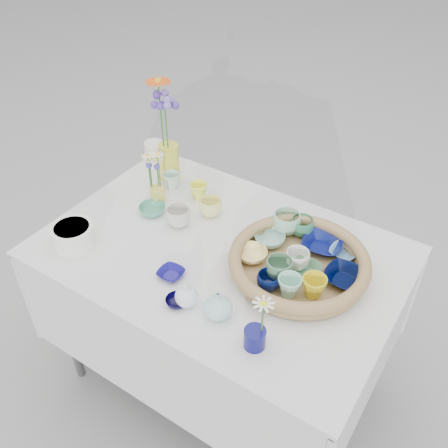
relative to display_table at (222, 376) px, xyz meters
The scene contains 34 objects.
ground 0.00m from the display_table, ahead, with size 80.00×80.00×0.00m, color #989895.
display_table is the anchor object (origin of this frame).
wicker_tray 0.85m from the display_table, 10.12° to the left, with size 0.47×0.47×0.08m, color brown, non-canonical shape.
tray_ceramic_0 0.88m from the display_table, 31.49° to the left, with size 0.14×0.14×0.03m, color #081159.
tray_ceramic_1 0.91m from the display_table, 10.02° to the left, with size 0.13×0.13×0.03m, color black.
tray_ceramic_2 0.90m from the display_table, ahead, with size 0.08×0.08×0.07m, color yellow.
tray_ceramic_3 0.85m from the display_table, ahead, with size 0.10×0.10×0.03m, color #4C7D55.
tray_ceramic_4 0.85m from the display_table, ahead, with size 0.09×0.09×0.07m, color #56885F.
tray_ceramic_5 0.82m from the display_table, 38.69° to the left, with size 0.11×0.11×0.03m, color #95C8BA.
tray_ceramic_6 0.86m from the display_table, 51.94° to the left, with size 0.10×0.10×0.08m, color #9ED4B8.
tray_ceramic_7 0.86m from the display_table, 10.94° to the left, with size 0.08×0.08×0.07m, color white.
tray_ceramic_8 0.90m from the display_table, 27.19° to the left, with size 0.09×0.09×0.02m, color #659EC8.
tray_ceramic_9 0.85m from the display_table, 19.99° to the right, with size 0.08×0.08×0.06m, color #061141.
tray_ceramic_10 0.81m from the display_table, ahead, with size 0.11×0.11×0.03m, color #FEE98B.
tray_ceramic_11 0.88m from the display_table, 13.93° to the right, with size 0.08×0.08×0.07m, color #98D8BB.
tray_ceramic_12 0.87m from the display_table, 46.09° to the left, with size 0.09×0.09×0.07m, color #358159.
loose_ceramic_0 0.87m from the display_table, 139.15° to the left, with size 0.07×0.07×0.07m, color #FAFE4C.
loose_ceramic_1 0.83m from the display_table, 134.57° to the left, with size 0.09×0.09×0.07m, color #EEED84.
loose_ceramic_2 0.85m from the display_table, behind, with size 0.10×0.10×0.03m, color #4B9978.
loose_ceramic_3 0.83m from the display_table, behind, with size 0.09×0.09×0.07m, color beige.
loose_ceramic_4 0.80m from the display_table, 108.65° to the right, with size 0.09×0.09×0.02m, color navy.
loose_ceramic_5 0.91m from the display_table, 150.90° to the left, with size 0.07×0.07×0.07m, color silver.
loose_ceramic_6 0.83m from the display_table, 85.15° to the right, with size 0.07×0.07×0.02m, color black.
fluted_bowl 0.96m from the display_table, 150.44° to the right, with size 0.15×0.15×0.08m, color white, non-canonical shape.
bud_vase_paleblue 0.87m from the display_table, 79.13° to the right, with size 0.07×0.07×0.11m, color white, non-canonical shape.
bud_vase_seafoam 0.87m from the display_table, 58.17° to the right, with size 0.09×0.09×0.09m, color #AEDCD8.
bud_vase_cobalt 0.91m from the display_table, 43.39° to the right, with size 0.07×0.07×0.07m, color #0D0D59.
single_daisy 0.99m from the display_table, 40.97° to the right, with size 0.07×0.07×0.13m, color white, non-canonical shape.
tall_vase_yellow 0.99m from the display_table, 148.32° to the left, with size 0.08×0.08×0.16m, color yellow.
gerbera 1.18m from the display_table, 150.09° to the left, with size 0.11×0.11×0.29m, color #F55511, non-canonical shape.
hydrangea 1.14m from the display_table, 148.98° to the left, with size 0.08×0.08×0.28m, color #5235A2, non-canonical shape.
white_pitcher 1.04m from the display_table, 150.46° to the left, with size 0.12×0.08×0.11m, color white, non-canonical shape.
daisy_cup 0.89m from the display_table, 164.11° to the left, with size 0.06×0.06×0.06m, color #E4CE4C.
daisy_posy 0.99m from the display_table, 162.84° to the left, with size 0.08×0.08×0.15m, color white, non-canonical shape.
Camera 1 is at (0.74, -1.10, 1.95)m, focal length 40.00 mm.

